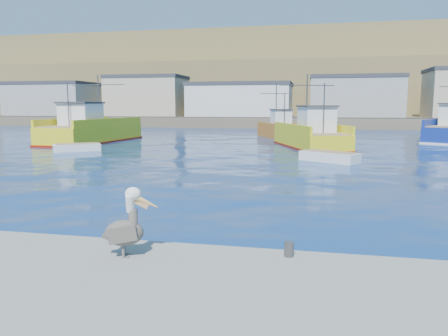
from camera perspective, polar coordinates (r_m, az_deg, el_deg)
name	(u,v)px	position (r m, az deg, el deg)	size (l,w,h in m)	color
ground	(193,227)	(13.06, -4.03, -7.70)	(260.00, 260.00, 0.00)	#06194F
dock_bollards	(177,242)	(9.59, -6.19, -9.56)	(36.20, 0.20, 0.30)	#4C4C4C
far_shore	(304,86)	(121.45, 10.36, 10.54)	(200.00, 81.00, 24.00)	brown
trawler_yellow_a	(91,131)	(45.06, -16.96, 4.68)	(5.93, 13.23, 6.73)	yellow
trawler_yellow_b	(311,136)	(38.02, 11.28, 4.10)	(6.98, 11.04, 6.40)	yellow
boat_orange	(279,129)	(50.08, 7.14, 5.11)	(5.41, 7.84, 5.95)	#C0651B
skiff_left	(77,148)	(36.40, -18.65, 2.47)	(3.59, 3.07, 0.77)	silver
skiff_mid	(329,158)	(28.81, 13.56, 1.33)	(3.90, 3.21, 0.83)	silver
pelican	(126,227)	(9.17, -12.66, -7.53)	(1.14, 0.71, 1.43)	#595451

